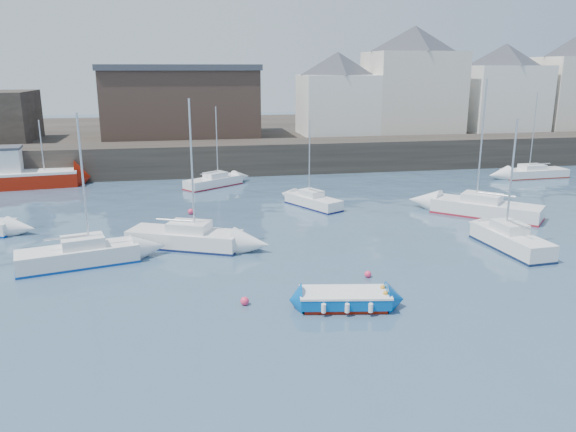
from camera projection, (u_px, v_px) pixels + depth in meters
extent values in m
plane|color=#2D4760|center=(342.00, 327.00, 22.61)|extent=(220.00, 220.00, 0.00)
cube|color=#28231E|center=(246.00, 157.00, 55.48)|extent=(90.00, 5.00, 3.00)
cube|color=#28231E|center=(230.00, 137.00, 72.61)|extent=(90.00, 32.00, 2.80)
cube|color=beige|center=(412.00, 93.00, 64.16)|extent=(10.00, 8.00, 9.00)
pyramid|color=#3A3D44|center=(415.00, 39.00, 62.64)|extent=(13.36, 13.36, 2.80)
cube|color=white|center=(502.00, 99.00, 65.81)|extent=(9.00, 7.00, 7.50)
pyramid|color=#3A3D44|center=(506.00, 55.00, 64.53)|extent=(11.88, 11.88, 2.45)
cube|color=beige|center=(571.00, 94.00, 67.27)|extent=(8.00, 7.00, 8.50)
cube|color=white|center=(337.00, 105.00, 62.42)|extent=(8.00, 7.00, 6.50)
pyramid|color=#3A3D44|center=(338.00, 63.00, 61.27)|extent=(11.14, 11.14, 2.45)
cube|color=#3D2D26|center=(182.00, 104.00, 60.79)|extent=(16.00, 10.00, 7.00)
cube|color=#3A3D44|center=(180.00, 67.00, 59.81)|extent=(16.40, 10.40, 0.60)
cube|color=#921607|center=(344.00, 306.00, 24.44)|extent=(3.73, 2.01, 0.18)
cube|color=#0050A8|center=(345.00, 299.00, 24.35)|extent=(4.06, 2.25, 0.48)
cube|color=white|center=(345.00, 292.00, 24.28)|extent=(4.14, 2.30, 0.09)
cube|color=white|center=(345.00, 297.00, 24.33)|extent=(3.22, 1.64, 0.44)
cube|color=#C4B385|center=(345.00, 295.00, 24.31)|extent=(0.46, 1.18, 0.07)
cylinder|color=white|center=(320.00, 291.00, 25.24)|extent=(0.20, 0.20, 0.38)
cylinder|color=white|center=(324.00, 308.00, 23.45)|extent=(0.20, 0.20, 0.38)
cylinder|color=white|center=(342.00, 291.00, 25.25)|extent=(0.20, 0.20, 0.38)
cylinder|color=white|center=(347.00, 308.00, 23.47)|extent=(0.20, 0.20, 0.38)
cylinder|color=white|center=(364.00, 291.00, 25.27)|extent=(0.20, 0.20, 0.38)
cylinder|color=white|center=(371.00, 308.00, 23.49)|extent=(0.20, 0.20, 0.38)
cube|color=#921607|center=(25.00, 180.00, 48.91)|extent=(9.02, 4.33, 1.19)
cube|color=white|center=(24.00, 172.00, 48.73)|extent=(9.02, 4.33, 0.22)
cube|color=white|center=(6.00, 160.00, 48.06)|extent=(2.64, 2.46, 1.95)
cube|color=#3A3D44|center=(4.00, 148.00, 47.79)|extent=(2.89, 2.70, 0.22)
cylinder|color=silver|center=(41.00, 145.00, 48.62)|extent=(0.11, 0.11, 4.34)
cube|color=white|center=(78.00, 256.00, 29.54)|extent=(6.35, 3.42, 0.99)
cube|color=#0A3892|center=(79.00, 264.00, 29.65)|extent=(6.41, 3.46, 0.13)
cube|color=white|center=(83.00, 242.00, 29.46)|extent=(2.42, 1.95, 0.55)
cylinder|color=silver|center=(83.00, 181.00, 28.76)|extent=(0.11, 0.11, 6.96)
cube|color=white|center=(185.00, 239.00, 32.58)|extent=(6.83, 4.55, 0.98)
cube|color=#121C47|center=(185.00, 246.00, 32.69)|extent=(6.90, 4.60, 0.13)
cube|color=white|center=(189.00, 227.00, 32.31)|extent=(2.73, 2.36, 0.54)
cylinder|color=silver|center=(192.00, 167.00, 31.34)|extent=(0.11, 0.11, 7.52)
cube|color=white|center=(511.00, 241.00, 32.08)|extent=(2.22, 5.69, 1.00)
cube|color=#101D3D|center=(510.00, 248.00, 32.20)|extent=(2.24, 5.75, 0.13)
cube|color=white|center=(509.00, 227.00, 32.14)|extent=(1.49, 2.05, 0.56)
cylinder|color=silver|center=(512.00, 176.00, 31.65)|extent=(0.11, 0.11, 6.41)
cube|color=white|center=(486.00, 209.00, 39.31)|extent=(6.91, 6.67, 1.01)
cube|color=maroon|center=(486.00, 215.00, 39.42)|extent=(6.97, 6.74, 0.13)
cube|color=white|center=(482.00, 198.00, 39.30)|extent=(3.05, 3.01, 0.56)
cylinder|color=silver|center=(481.00, 142.00, 38.48)|extent=(0.11, 0.11, 8.37)
cube|color=white|center=(313.00, 202.00, 41.92)|extent=(3.72, 5.03, 0.80)
cube|color=#0E1044|center=(313.00, 206.00, 42.01)|extent=(3.75, 5.08, 0.11)
cube|color=white|center=(311.00, 193.00, 41.94)|extent=(1.85, 2.06, 0.44)
cylinder|color=silver|center=(309.00, 158.00, 41.46)|extent=(0.09, 0.09, 5.61)
cube|color=white|center=(534.00, 173.00, 53.14)|extent=(6.31, 2.34, 0.80)
cube|color=maroon|center=(534.00, 177.00, 53.23)|extent=(6.38, 2.37, 0.11)
cube|color=white|center=(532.00, 167.00, 52.91)|extent=(2.26, 1.61, 0.44)
cylinder|color=silver|center=(533.00, 131.00, 51.98)|extent=(0.09, 0.09, 7.14)
cube|color=white|center=(213.00, 182.00, 49.02)|extent=(5.32, 4.44, 0.80)
cube|color=maroon|center=(213.00, 186.00, 49.11)|extent=(5.37, 4.48, 0.11)
cube|color=white|center=(215.00, 175.00, 49.05)|extent=(2.25, 2.11, 0.44)
cylinder|color=silver|center=(217.00, 142.00, 48.50)|extent=(0.09, 0.09, 6.10)
sphere|color=#FD345F|center=(245.00, 305.00, 24.74)|extent=(0.39, 0.39, 0.39)
sphere|color=#FD345F|center=(368.00, 277.00, 27.98)|extent=(0.35, 0.35, 0.35)
sphere|color=#FD345F|center=(191.00, 214.00, 39.92)|extent=(0.43, 0.43, 0.43)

